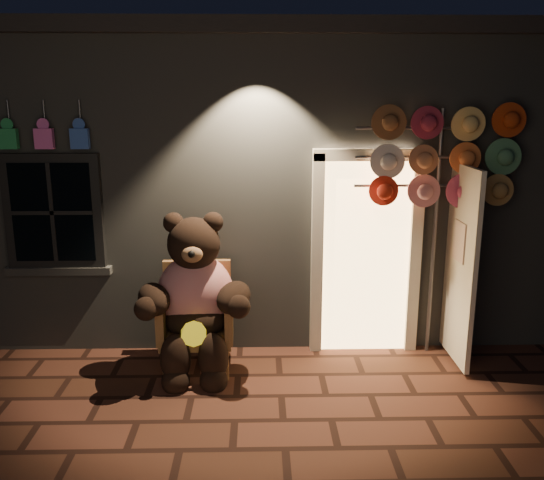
{
  "coord_description": "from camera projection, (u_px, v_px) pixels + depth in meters",
  "views": [
    {
      "loc": [
        0.22,
        -4.42,
        2.69
      ],
      "look_at": [
        0.34,
        1.0,
        1.35
      ],
      "focal_mm": 38.0,
      "sensor_mm": 36.0,
      "label": 1
    }
  ],
  "objects": [
    {
      "name": "ground",
      "position": [
        235.0,
        421.0,
        4.93
      ],
      "size": [
        60.0,
        60.0,
        0.0
      ],
      "primitive_type": "plane",
      "color": "#522A1F",
      "rests_on": "ground"
    },
    {
      "name": "shop_building",
      "position": [
        244.0,
        166.0,
        8.39
      ],
      "size": [
        7.3,
        5.95,
        3.51
      ],
      "color": "slate",
      "rests_on": "ground"
    },
    {
      "name": "wicker_armchair",
      "position": [
        197.0,
        316.0,
        5.86
      ],
      "size": [
        0.76,
        0.69,
        1.06
      ],
      "rotation": [
        0.0,
        0.0,
        0.04
      ],
      "color": "#955D39",
      "rests_on": "ground"
    },
    {
      "name": "teddy_bear",
      "position": [
        195.0,
        298.0,
        5.66
      ],
      "size": [
        1.22,
        0.96,
        1.67
      ],
      "rotation": [
        0.0,
        0.0,
        0.04
      ],
      "color": "red",
      "rests_on": "ground"
    },
    {
      "name": "hat_rack",
      "position": [
        445.0,
        160.0,
        5.71
      ],
      "size": [
        1.63,
        0.22,
        2.61
      ],
      "color": "#59595E",
      "rests_on": "ground"
    }
  ]
}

